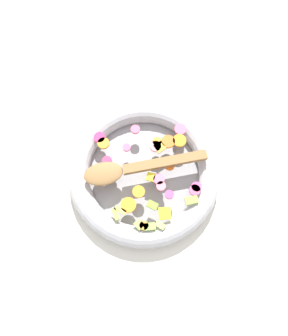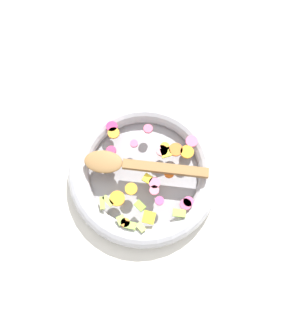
% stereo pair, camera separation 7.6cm
% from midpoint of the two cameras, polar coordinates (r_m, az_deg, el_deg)
% --- Properties ---
extents(ground_plane, '(4.00, 4.00, 0.00)m').
position_cam_midpoint_polar(ground_plane, '(0.81, -2.67, -1.53)').
color(ground_plane, silver).
extents(skillet, '(0.37, 0.37, 0.05)m').
position_cam_midpoint_polar(skillet, '(0.79, -2.74, -1.06)').
color(skillet, gray).
rests_on(skillet, ground_plane).
extents(chopped_vegetables, '(0.26, 0.25, 0.01)m').
position_cam_midpoint_polar(chopped_vegetables, '(0.76, -2.01, -1.13)').
color(chopped_vegetables, orange).
rests_on(chopped_vegetables, skillet).
extents(wooden_spoon, '(0.07, 0.29, 0.01)m').
position_cam_midpoint_polar(wooden_spoon, '(0.75, -4.96, -0.50)').
color(wooden_spoon, olive).
rests_on(wooden_spoon, chopped_vegetables).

